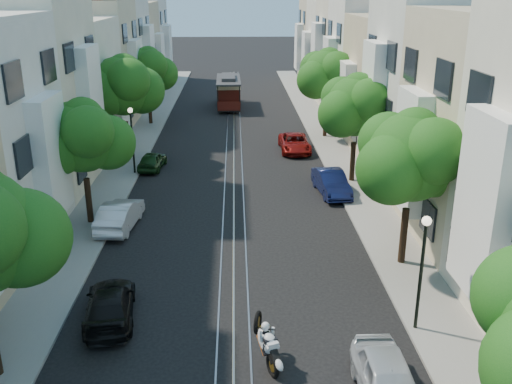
{
  "coord_description": "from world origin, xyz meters",
  "views": [
    {
      "loc": [
        0.16,
        -12.79,
        11.25
      ],
      "look_at": [
        1.07,
        12.28,
        2.2
      ],
      "focal_mm": 40.0,
      "sensor_mm": 36.0,
      "label": 1
    }
  ],
  "objects": [
    {
      "name": "tree_w_b",
      "position": [
        -7.14,
        13.98,
        4.4
      ],
      "size": [
        4.72,
        3.87,
        6.27
      ],
      "color": "black",
      "rests_on": "ground"
    },
    {
      "name": "lamp_west",
      "position": [
        -6.3,
        22.0,
        2.85
      ],
      "size": [
        0.32,
        0.32,
        4.16
      ],
      "color": "black",
      "rests_on": "ground"
    },
    {
      "name": "ground",
      "position": [
        0.0,
        28.0,
        0.0
      ],
      "size": [
        200.0,
        200.0,
        0.0
      ],
      "primitive_type": "plane",
      "color": "black",
      "rests_on": "ground"
    },
    {
      "name": "parked_car_w_mid",
      "position": [
        -5.6,
        13.43,
        0.69
      ],
      "size": [
        1.85,
        4.29,
        1.37
      ],
      "primitive_type": "imported",
      "rotation": [
        0.0,
        0.0,
        3.04
      ],
      "color": "silver",
      "rests_on": "ground"
    },
    {
      "name": "tree_w_c",
      "position": [
        -7.14,
        24.98,
        5.07
      ],
      "size": [
        5.13,
        4.28,
        7.09
      ],
      "color": "black",
      "rests_on": "ground"
    },
    {
      "name": "cable_car",
      "position": [
        -0.5,
        43.28,
        1.68
      ],
      "size": [
        2.41,
        7.42,
        2.84
      ],
      "rotation": [
        0.0,
        0.0,
        0.01
      ],
      "color": "black",
      "rests_on": "ground"
    },
    {
      "name": "lane_line",
      "position": [
        0.0,
        28.0,
        0.0
      ],
      "size": [
        0.08,
        80.0,
        0.01
      ],
      "primitive_type": "cube",
      "color": "tan",
      "rests_on": "ground"
    },
    {
      "name": "parked_car_e_mid",
      "position": [
        5.6,
        17.91,
        0.68
      ],
      "size": [
        1.88,
        4.26,
        1.36
      ],
      "primitive_type": "imported",
      "rotation": [
        0.0,
        0.0,
        0.11
      ],
      "color": "#0B1238",
      "rests_on": "ground"
    },
    {
      "name": "sidewalk_east",
      "position": [
        7.25,
        28.0,
        0.06
      ],
      "size": [
        2.5,
        80.0,
        0.12
      ],
      "primitive_type": "cube",
      "color": "gray",
      "rests_on": "ground"
    },
    {
      "name": "sportbike_rider",
      "position": [
        1.04,
        2.2,
        0.88
      ],
      "size": [
        0.84,
        1.94,
        1.62
      ],
      "rotation": [
        0.0,
        0.0,
        0.36
      ],
      "color": "black",
      "rests_on": "ground"
    },
    {
      "name": "tree_e_b",
      "position": [
        7.26,
        8.98,
        4.73
      ],
      "size": [
        4.93,
        4.08,
        6.68
      ],
      "color": "black",
      "rests_on": "ground"
    },
    {
      "name": "lamp_east",
      "position": [
        6.3,
        4.0,
        2.85
      ],
      "size": [
        0.32,
        0.32,
        4.16
      ],
      "color": "black",
      "rests_on": "ground"
    },
    {
      "name": "rail_left",
      "position": [
        -0.55,
        28.0,
        0.01
      ],
      "size": [
        0.06,
        80.0,
        0.02
      ],
      "primitive_type": "cube",
      "color": "gray",
      "rests_on": "ground"
    },
    {
      "name": "tree_w_d",
      "position": [
        -7.14,
        35.98,
        4.6
      ],
      "size": [
        4.84,
        3.99,
        6.52
      ],
      "color": "black",
      "rests_on": "ground"
    },
    {
      "name": "townhouses_east",
      "position": [
        11.87,
        27.91,
        5.18
      ],
      "size": [
        7.75,
        72.0,
        12.0
      ],
      "color": "beige",
      "rests_on": "ground"
    },
    {
      "name": "parked_car_w_far",
      "position": [
        -5.31,
        23.07,
        0.58
      ],
      "size": [
        1.73,
        3.54,
        1.16
      ],
      "primitive_type": "imported",
      "rotation": [
        0.0,
        0.0,
        3.03
      ],
      "color": "#153415",
      "rests_on": "ground"
    },
    {
      "name": "tree_e_d",
      "position": [
        7.26,
        30.98,
        4.87
      ],
      "size": [
        5.01,
        4.16,
        6.85
      ],
      "color": "black",
      "rests_on": "ground"
    },
    {
      "name": "rail_right",
      "position": [
        0.55,
        28.0,
        0.01
      ],
      "size": [
        0.06,
        80.0,
        0.02
      ],
      "primitive_type": "cube",
      "color": "gray",
      "rests_on": "ground"
    },
    {
      "name": "parked_car_e_near",
      "position": [
        4.4,
        0.42,
        0.69
      ],
      "size": [
        1.65,
        4.05,
        1.38
      ],
      "primitive_type": "imported",
      "rotation": [
        0.0,
        0.0,
        0.01
      ],
      "color": "#B8BDC5",
      "rests_on": "ground"
    },
    {
      "name": "townhouses_west",
      "position": [
        -11.87,
        27.91,
        5.08
      ],
      "size": [
        7.75,
        72.0,
        11.76
      ],
      "color": "silver",
      "rests_on": "ground"
    },
    {
      "name": "sidewalk_west",
      "position": [
        -7.25,
        28.0,
        0.06
      ],
      "size": [
        2.5,
        80.0,
        0.12
      ],
      "primitive_type": "cube",
      "color": "gray",
      "rests_on": "ground"
    },
    {
      "name": "parked_car_e_far",
      "position": [
        4.4,
        26.98,
        0.62
      ],
      "size": [
        2.14,
        4.51,
        1.24
      ],
      "primitive_type": "imported",
      "rotation": [
        0.0,
        0.0,
        0.02
      ],
      "color": "maroon",
      "rests_on": "ground"
    },
    {
      "name": "rail_slot",
      "position": [
        0.0,
        28.0,
        0.01
      ],
      "size": [
        0.06,
        80.0,
        0.02
      ],
      "primitive_type": "cube",
      "color": "gray",
      "rests_on": "ground"
    },
    {
      "name": "tree_e_c",
      "position": [
        7.26,
        19.98,
        4.6
      ],
      "size": [
        4.84,
        3.99,
        6.52
      ],
      "color": "black",
      "rests_on": "ground"
    },
    {
      "name": "parked_car_w_near",
      "position": [
        -4.4,
        5.09,
        0.6
      ],
      "size": [
        2.21,
        4.31,
        1.2
      ],
      "primitive_type": "imported",
      "rotation": [
        0.0,
        0.0,
        3.27
      ],
      "color": "black",
      "rests_on": "ground"
    }
  ]
}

